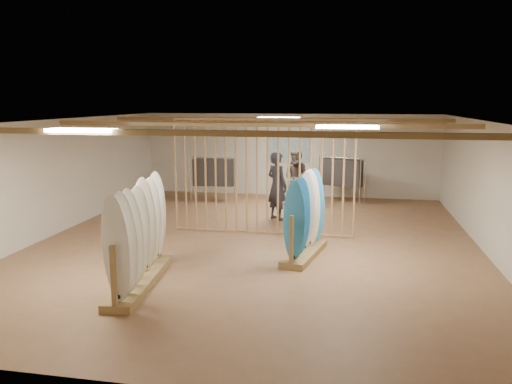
% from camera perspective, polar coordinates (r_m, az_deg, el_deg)
% --- Properties ---
extents(floor, '(12.00, 12.00, 0.00)m').
position_cam_1_polar(floor, '(11.59, 0.00, -5.84)').
color(floor, '#906646').
rests_on(floor, ground).
extents(ceiling, '(12.00, 12.00, 0.00)m').
position_cam_1_polar(ceiling, '(11.13, 0.00, 8.12)').
color(ceiling, '#9A9791').
rests_on(ceiling, ground).
extents(wall_back, '(12.00, 0.00, 12.00)m').
position_cam_1_polar(wall_back, '(17.16, 3.76, 4.24)').
color(wall_back, beige).
rests_on(wall_back, ground).
extents(wall_front, '(12.00, 0.00, 12.00)m').
position_cam_1_polar(wall_front, '(5.66, -11.58, -8.88)').
color(wall_front, beige).
rests_on(wall_front, ground).
extents(wall_left, '(0.00, 12.00, 12.00)m').
position_cam_1_polar(wall_left, '(13.15, -21.94, 1.60)').
color(wall_left, beige).
rests_on(wall_left, ground).
extents(wall_right, '(0.00, 12.00, 12.00)m').
position_cam_1_polar(wall_right, '(11.46, 25.37, 0.13)').
color(wall_right, beige).
rests_on(wall_right, ground).
extents(ceiling_slats, '(9.50, 6.12, 0.10)m').
position_cam_1_polar(ceiling_slats, '(11.14, 0.00, 7.71)').
color(ceiling_slats, olive).
rests_on(ceiling_slats, ground).
extents(light_panels, '(1.20, 0.35, 0.06)m').
position_cam_1_polar(light_panels, '(11.14, 0.00, 7.82)').
color(light_panels, white).
rests_on(light_panels, ground).
extents(bamboo_partition, '(4.45, 0.05, 2.78)m').
position_cam_1_polar(bamboo_partition, '(12.05, 0.71, 1.61)').
color(bamboo_partition, tan).
rests_on(bamboo_partition, ground).
extents(poster, '(1.40, 0.03, 0.90)m').
position_cam_1_polar(poster, '(17.12, 3.76, 4.89)').
color(poster, teal).
rests_on(poster, ground).
extents(rack_left, '(0.77, 2.64, 1.82)m').
position_cam_1_polar(rack_left, '(9.13, -13.23, -6.56)').
color(rack_left, olive).
rests_on(rack_left, floor).
extents(rack_right, '(0.86, 1.96, 1.80)m').
position_cam_1_polar(rack_right, '(10.50, 5.60, -4.15)').
color(rack_right, olive).
rests_on(rack_right, floor).
extents(clothing_rack_a, '(1.41, 0.45, 1.51)m').
position_cam_1_polar(clothing_rack_a, '(15.98, -4.86, 2.26)').
color(clothing_rack_a, silver).
rests_on(clothing_rack_a, floor).
extents(clothing_rack_b, '(1.34, 0.82, 1.50)m').
position_cam_1_polar(clothing_rack_b, '(16.13, 9.77, 2.20)').
color(clothing_rack_b, silver).
rests_on(clothing_rack_b, floor).
extents(shopper_a, '(0.94, 0.90, 2.14)m').
position_cam_1_polar(shopper_a, '(13.64, 2.42, 1.23)').
color(shopper_a, '#2B2D34').
rests_on(shopper_a, floor).
extents(shopper_b, '(1.07, 0.88, 2.03)m').
position_cam_1_polar(shopper_b, '(15.35, 4.74, 2.04)').
color(shopper_b, '#3E3530').
rests_on(shopper_b, floor).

